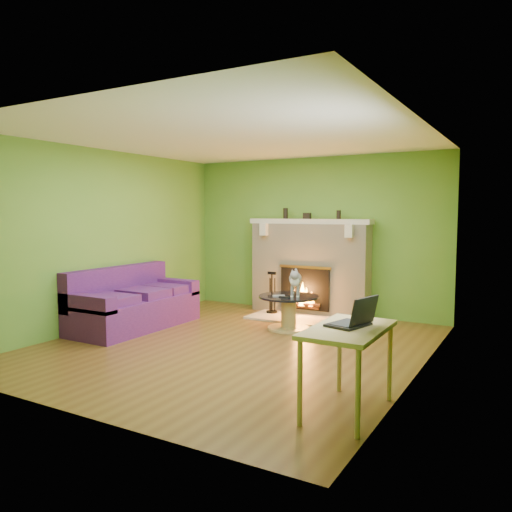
{
  "coord_description": "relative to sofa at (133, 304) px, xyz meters",
  "views": [
    {
      "loc": [
        3.32,
        -5.26,
        1.69
      ],
      "look_at": [
        0.08,
        0.4,
        1.12
      ],
      "focal_mm": 35.0,
      "sensor_mm": 36.0,
      "label": 1
    }
  ],
  "objects": [
    {
      "name": "ceiling",
      "position": [
        1.86,
        -0.12,
        2.26
      ],
      "size": [
        5.0,
        5.0,
        0.0
      ],
      "primitive_type": "plane",
      "rotation": [
        3.14,
        0.0,
        0.0
      ],
      "color": "white",
      "rests_on": "wall_back"
    },
    {
      "name": "wall_back",
      "position": [
        1.86,
        2.38,
        0.96
      ],
      "size": [
        5.0,
        0.0,
        5.0
      ],
      "primitive_type": "plane",
      "rotation": [
        1.57,
        0.0,
        0.0
      ],
      "color": "#568E2E",
      "rests_on": "floor"
    },
    {
      "name": "floor",
      "position": [
        1.86,
        -0.12,
        -0.34
      ],
      "size": [
        5.0,
        5.0,
        0.0
      ],
      "primitive_type": "plane",
      "color": "brown",
      "rests_on": "ground"
    },
    {
      "name": "wall_left",
      "position": [
        -0.39,
        -0.12,
        0.96
      ],
      "size": [
        0.0,
        5.0,
        5.0
      ],
      "primitive_type": "plane",
      "rotation": [
        1.57,
        0.0,
        1.57
      ],
      "color": "#568E2E",
      "rests_on": "floor"
    },
    {
      "name": "mantel_box",
      "position": [
        1.8,
        2.21,
        1.29
      ],
      "size": [
        0.12,
        0.08,
        0.1
      ],
      "primitive_type": "cube",
      "color": "black",
      "rests_on": "mantel"
    },
    {
      "name": "mantel_vase_right",
      "position": [
        2.35,
        2.21,
        1.31
      ],
      "size": [
        0.07,
        0.07,
        0.14
      ],
      "primitive_type": "cylinder",
      "color": "black",
      "rests_on": "mantel"
    },
    {
      "name": "hearth",
      "position": [
        1.86,
        1.68,
        -0.33
      ],
      "size": [
        1.5,
        0.75,
        0.03
      ],
      "primitive_type": "cube",
      "color": "beige",
      "rests_on": "floor"
    },
    {
      "name": "remote_silver",
      "position": [
        1.95,
        0.9,
        0.16
      ],
      "size": [
        0.16,
        0.14,
        0.02
      ],
      "primitive_type": "cube",
      "rotation": [
        0.0,
        0.0,
        0.7
      ],
      "color": "#98989A",
      "rests_on": "coffee_table"
    },
    {
      "name": "coffee_table",
      "position": [
        2.05,
        1.02,
        -0.06
      ],
      "size": [
        0.87,
        0.87,
        0.49
      ],
      "color": "tan",
      "rests_on": "floor"
    },
    {
      "name": "wall_right",
      "position": [
        4.11,
        -0.12,
        0.96
      ],
      "size": [
        0.0,
        5.0,
        5.0
      ],
      "primitive_type": "plane",
      "rotation": [
        1.57,
        0.0,
        -1.57
      ],
      "color": "#568E2E",
      "rests_on": "floor"
    },
    {
      "name": "mantel_vase_left",
      "position": [
        1.41,
        2.21,
        1.33
      ],
      "size": [
        0.08,
        0.08,
        0.18
      ],
      "primitive_type": "cylinder",
      "color": "black",
      "rests_on": "mantel"
    },
    {
      "name": "window_pane",
      "position": [
        4.09,
        -1.02,
        1.21
      ],
      "size": [
        0.0,
        1.06,
        1.06
      ],
      "primitive_type": "plane",
      "rotation": [
        1.57,
        0.0,
        -1.57
      ],
      "color": "white",
      "rests_on": "wall_right"
    },
    {
      "name": "wall_front",
      "position": [
        1.86,
        -2.62,
        0.96
      ],
      "size": [
        5.0,
        0.0,
        5.0
      ],
      "primitive_type": "plane",
      "rotation": [
        -1.57,
        0.0,
        0.0
      ],
      "color": "#568E2E",
      "rests_on": "floor"
    },
    {
      "name": "fire_tools",
      "position": [
        1.35,
        1.83,
        0.03
      ],
      "size": [
        0.18,
        0.18,
        0.69
      ],
      "primitive_type": null,
      "color": "black",
      "rests_on": "hearth"
    },
    {
      "name": "desk",
      "position": [
        3.81,
        -1.44,
        0.3
      ],
      "size": [
        0.57,
        0.99,
        0.73
      ],
      "color": "tan",
      "rests_on": "floor"
    },
    {
      "name": "fireplace",
      "position": [
        1.86,
        2.2,
        0.43
      ],
      "size": [
        2.1,
        0.46,
        1.58
      ],
      "color": "beige",
      "rests_on": "floor"
    },
    {
      "name": "cat",
      "position": [
        2.13,
        1.07,
        0.35
      ],
      "size": [
        0.46,
        0.68,
        0.4
      ],
      "primitive_type": null,
      "rotation": [
        0.0,
        0.0,
        0.39
      ],
      "color": "slate",
      "rests_on": "coffee_table"
    },
    {
      "name": "remote_black",
      "position": [
        2.07,
        0.84,
        0.16
      ],
      "size": [
        0.16,
        0.05,
        0.02
      ],
      "primitive_type": "cube",
      "rotation": [
        0.0,
        0.0,
        -0.05
      ],
      "color": "black",
      "rests_on": "coffee_table"
    },
    {
      "name": "sofa",
      "position": [
        0.0,
        0.0,
        0.0
      ],
      "size": [
        0.89,
        1.97,
        0.88
      ],
      "color": "#42195F",
      "rests_on": "floor"
    },
    {
      "name": "laptop",
      "position": [
        3.79,
        -1.39,
        0.52
      ],
      "size": [
        0.39,
        0.42,
        0.26
      ],
      "primitive_type": null,
      "rotation": [
        0.0,
        0.0,
        -0.26
      ],
      "color": "black",
      "rests_on": "desk"
    },
    {
      "name": "mantel",
      "position": [
        1.86,
        2.18,
        1.2
      ],
      "size": [
        2.1,
        0.28,
        0.08
      ],
      "primitive_type": "cube",
      "color": "beige",
      "rests_on": "fireplace"
    },
    {
      "name": "window_frame",
      "position": [
        4.1,
        -1.02,
        1.21
      ],
      "size": [
        0.0,
        1.2,
        1.2
      ],
      "primitive_type": "plane",
      "rotation": [
        1.57,
        0.0,
        -1.57
      ],
      "color": "silver",
      "rests_on": "wall_right"
    }
  ]
}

